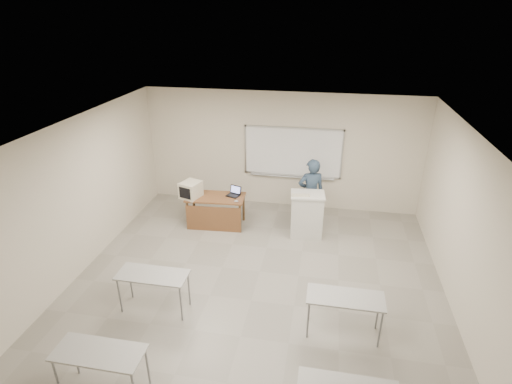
% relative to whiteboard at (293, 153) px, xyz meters
% --- Properties ---
extents(floor, '(7.00, 8.00, 0.01)m').
position_rel_whiteboard_xyz_m(floor, '(-0.30, -3.97, -1.49)').
color(floor, gray).
rests_on(floor, ground).
extents(whiteboard, '(2.48, 0.10, 1.31)m').
position_rel_whiteboard_xyz_m(whiteboard, '(0.00, 0.00, 0.00)').
color(whiteboard, white).
rests_on(whiteboard, floor).
extents(student_desks, '(4.40, 2.20, 0.73)m').
position_rel_whiteboard_xyz_m(student_desks, '(-0.30, -5.32, -0.81)').
color(student_desks, '#9E9D99').
rests_on(student_desks, floor).
extents(instructor_desk, '(1.37, 0.69, 0.75)m').
position_rel_whiteboard_xyz_m(instructor_desk, '(-1.67, -1.48, -0.95)').
color(instructor_desk, brown).
rests_on(instructor_desk, floor).
extents(podium, '(0.75, 0.54, 1.05)m').
position_rel_whiteboard_xyz_m(podium, '(0.50, -1.47, -0.95)').
color(podium, beige).
rests_on(podium, floor).
extents(crt_monitor, '(0.41, 0.46, 0.39)m').
position_rel_whiteboard_xyz_m(crt_monitor, '(-2.22, -1.49, -0.54)').
color(crt_monitor, beige).
rests_on(crt_monitor, instructor_desk).
extents(laptop, '(0.29, 0.27, 0.21)m').
position_rel_whiteboard_xyz_m(laptop, '(-1.27, -1.22, -0.68)').
color(laptop, black).
rests_on(laptop, instructor_desk).
extents(mouse, '(0.12, 0.10, 0.04)m').
position_rel_whiteboard_xyz_m(mouse, '(-1.12, -1.57, -0.71)').
color(mouse, '#919398').
rests_on(mouse, instructor_desk).
extents(keyboard, '(0.42, 0.20, 0.02)m').
position_rel_whiteboard_xyz_m(keyboard, '(0.35, -1.59, -0.42)').
color(keyboard, beige).
rests_on(keyboard, podium).
extents(presenter, '(0.72, 0.57, 1.71)m').
position_rel_whiteboard_xyz_m(presenter, '(0.55, -1.01, -0.63)').
color(presenter, black).
rests_on(presenter, floor).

